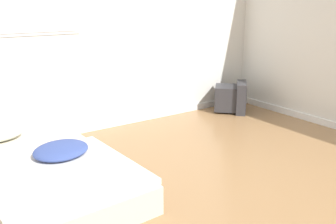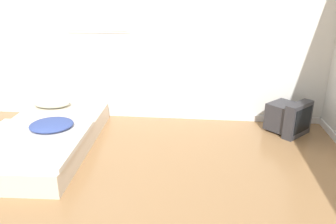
# 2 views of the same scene
# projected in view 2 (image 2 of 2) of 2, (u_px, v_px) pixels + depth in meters

# --- Properties ---
(wall_back) EXTENTS (7.87, 0.08, 2.60)m
(wall_back) POSITION_uv_depth(u_px,v_px,m) (130.00, 29.00, 4.55)
(wall_back) COLOR silver
(wall_back) RESTS_ON ground_plane
(mattress_bed) EXTENTS (1.22, 2.09, 0.38)m
(mattress_bed) POSITION_uv_depth(u_px,v_px,m) (43.00, 137.00, 3.92)
(mattress_bed) COLOR beige
(mattress_bed) RESTS_ON ground_plane
(crt_tv) EXTENTS (0.62, 0.62, 0.45)m
(crt_tv) POSITION_uv_depth(u_px,v_px,m) (288.00, 117.00, 4.34)
(crt_tv) COLOR #333338
(crt_tv) RESTS_ON ground_plane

